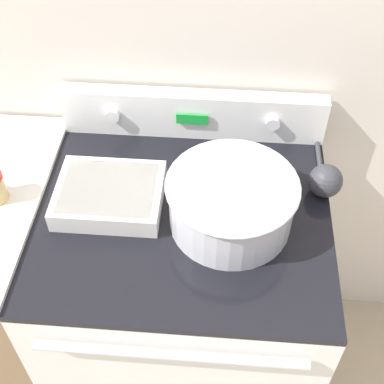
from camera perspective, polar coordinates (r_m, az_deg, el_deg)
kitchen_wall at (r=1.45m, az=0.32°, el=18.14°), size 8.00×0.05×2.50m
stove_range at (r=1.75m, az=-0.71°, el=-11.93°), size 0.75×0.70×0.91m
control_panel at (r=1.55m, az=0.11°, el=8.33°), size 0.75×0.07×0.14m
mixing_bowl at (r=1.30m, az=4.24°, el=-0.94°), size 0.32×0.32×0.14m
casserole_dish at (r=1.39m, az=-8.79°, el=-0.22°), size 0.27×0.22×0.06m
ladle at (r=1.44m, az=14.02°, el=1.30°), size 0.09×0.27×0.09m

